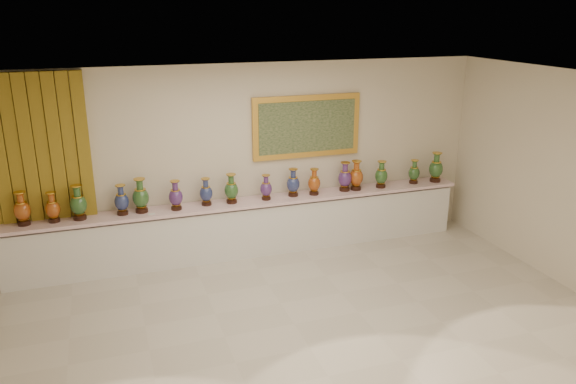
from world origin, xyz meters
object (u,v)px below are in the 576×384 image
at_px(counter, 247,228).
at_px(vase_2, 78,204).
at_px(vase_1, 53,209).
at_px(vase_0, 22,210).

distance_m(counter, vase_2, 2.56).
distance_m(vase_1, vase_2, 0.34).
height_order(counter, vase_1, vase_1).
distance_m(vase_0, vase_1, 0.39).
relative_size(vase_0, vase_1, 1.10).
bearing_deg(counter, vase_2, -179.44).
height_order(vase_0, vase_1, vase_0).
bearing_deg(vase_0, vase_2, -1.34).
bearing_deg(vase_0, counter, 0.12).
bearing_deg(vase_2, vase_0, 178.66).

